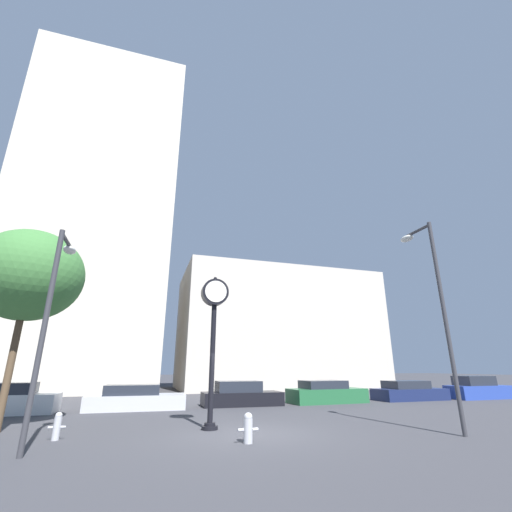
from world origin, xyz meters
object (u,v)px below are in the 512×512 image
(street_clock, at_px, (214,316))
(fire_hydrant_far, at_px, (57,426))
(car_silver, at_px, (135,399))
(car_blue, at_px, (477,389))
(bare_tree, at_px, (29,275))
(car_green, at_px, (326,393))
(fire_hydrant_near, at_px, (248,428))
(car_white, at_px, (10,401))
(street_lamp_left, at_px, (54,297))
(car_black, at_px, (241,395))
(street_lamp_right, at_px, (432,290))
(car_navy, at_px, (409,392))

(street_clock, distance_m, fire_hydrant_far, 5.78)
(car_silver, height_order, car_blue, car_blue)
(car_blue, distance_m, bare_tree, 27.09)
(car_green, height_order, fire_hydrant_near, car_green)
(car_silver, distance_m, fire_hydrant_near, 9.89)
(street_clock, bearing_deg, car_silver, 110.64)
(car_white, bearing_deg, fire_hydrant_far, -64.22)
(street_lamp_left, bearing_deg, fire_hydrant_far, 79.51)
(car_black, relative_size, street_lamp_left, 0.77)
(car_black, distance_m, street_lamp_right, 11.87)
(street_clock, distance_m, fire_hydrant_near, 4.32)
(car_white, xyz_separation_m, fire_hydrant_far, (3.43, -7.18, -0.19))
(fire_hydrant_far, bearing_deg, car_silver, 74.45)
(car_black, relative_size, car_navy, 0.93)
(street_clock, distance_m, car_white, 11.00)
(street_lamp_right, bearing_deg, fire_hydrant_near, 173.95)
(car_navy, bearing_deg, fire_hydrant_far, -159.11)
(car_navy, bearing_deg, car_green, 179.72)
(fire_hydrant_near, xyz_separation_m, bare_tree, (-7.34, 4.04, 4.87))
(street_clock, distance_m, car_blue, 20.82)
(street_lamp_right, height_order, bare_tree, street_lamp_right)
(car_silver, height_order, bare_tree, bare_tree)
(street_clock, relative_size, fire_hydrant_far, 7.08)
(street_clock, height_order, car_navy, street_clock)
(car_black, xyz_separation_m, car_blue, (16.51, -0.55, 0.07))
(car_green, relative_size, car_navy, 1.00)
(fire_hydrant_far, height_order, street_lamp_left, street_lamp_left)
(car_green, bearing_deg, fire_hydrant_far, -153.00)
(car_white, bearing_deg, street_lamp_right, -32.87)
(car_black, relative_size, fire_hydrant_near, 5.61)
(car_green, height_order, street_lamp_left, street_lamp_left)
(fire_hydrant_near, distance_m, fire_hydrant_far, 5.63)
(car_silver, distance_m, street_lamp_right, 14.66)
(car_black, distance_m, car_blue, 16.52)
(car_green, bearing_deg, bare_tree, -162.89)
(car_silver, relative_size, car_black, 1.09)
(car_green, height_order, bare_tree, bare_tree)
(street_lamp_right, bearing_deg, car_blue, 38.50)
(car_white, xyz_separation_m, car_black, (11.02, 0.32, -0.04))
(street_clock, relative_size, car_green, 1.13)
(car_white, xyz_separation_m, car_navy, (22.35, 0.32, -0.07))
(car_silver, bearing_deg, car_black, 4.38)
(car_silver, height_order, car_navy, car_navy)
(car_black, bearing_deg, car_green, 0.69)
(car_blue, bearing_deg, car_green, 177.67)
(car_black, bearing_deg, bare_tree, -149.00)
(car_silver, bearing_deg, car_white, -177.17)
(car_white, height_order, car_green, car_white)
(car_blue, xyz_separation_m, fire_hydrant_far, (-24.10, -6.96, -0.23))
(fire_hydrant_far, distance_m, street_lamp_right, 12.90)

